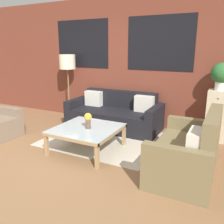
# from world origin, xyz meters

# --- Properties ---
(ground_plane) EXTENTS (16.00, 16.00, 0.00)m
(ground_plane) POSITION_xyz_m (0.00, 0.00, 0.00)
(ground_plane) COLOR #8E6642
(wall_back_brick) EXTENTS (8.40, 0.09, 2.80)m
(wall_back_brick) POSITION_xyz_m (0.00, 2.44, 1.41)
(wall_back_brick) COLOR brown
(wall_back_brick) RESTS_ON ground_plane
(rug) EXTENTS (2.11, 1.74, 0.00)m
(rug) POSITION_xyz_m (0.26, 1.22, 0.00)
(rug) COLOR beige
(rug) RESTS_ON ground_plane
(couch_dark) EXTENTS (2.02, 0.88, 0.78)m
(couch_dark) POSITION_xyz_m (0.14, 1.95, 0.28)
(couch_dark) COLOR black
(couch_dark) RESTS_ON ground_plane
(settee_vintage) EXTENTS (0.80, 1.40, 0.92)m
(settee_vintage) POSITION_xyz_m (1.94, 0.61, 0.31)
(settee_vintage) COLOR olive
(settee_vintage) RESTS_ON ground_plane
(coffee_table) EXTENTS (1.03, 1.03, 0.41)m
(coffee_table) POSITION_xyz_m (0.26, 0.64, 0.36)
(coffee_table) COLOR silver
(coffee_table) RESTS_ON ground_plane
(floor_lamp) EXTENTS (0.38, 0.38, 1.56)m
(floor_lamp) POSITION_xyz_m (-1.18, 2.08, 1.34)
(floor_lamp) COLOR olive
(floor_lamp) RESTS_ON ground_plane
(drawer_cabinet) EXTENTS (0.37, 0.39, 0.96)m
(drawer_cabinet) POSITION_xyz_m (2.17, 2.17, 0.48)
(drawer_cabinet) COLOR beige
(drawer_cabinet) RESTS_ON ground_plane
(potted_plant) EXTENTS (0.37, 0.37, 0.50)m
(potted_plant) POSITION_xyz_m (2.17, 2.17, 1.25)
(potted_plant) COLOR silver
(potted_plant) RESTS_ON drawer_cabinet
(flower_vase) EXTENTS (0.13, 0.13, 0.27)m
(flower_vase) POSITION_xyz_m (0.30, 0.62, 0.57)
(flower_vase) COLOR brown
(flower_vase) RESTS_ON coffee_table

